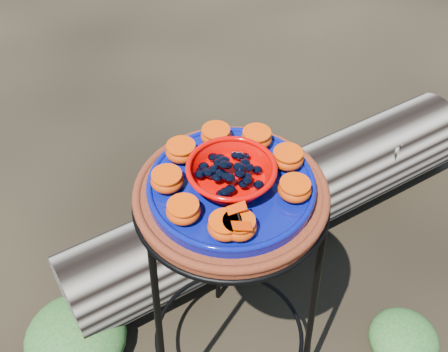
{
  "coord_description": "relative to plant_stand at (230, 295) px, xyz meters",
  "views": [
    {
      "loc": [
        -0.13,
        -0.75,
        1.55
      ],
      "look_at": [
        -0.01,
        0.0,
        0.78
      ],
      "focal_mm": 45.0,
      "sensor_mm": 36.0,
      "label": 1
    }
  ],
  "objects": [
    {
      "name": "plant_stand",
      "position": [
        0.0,
        0.0,
        0.0
      ],
      "size": [
        0.44,
        0.44,
        0.7
      ],
      "primitive_type": null,
      "color": "black",
      "rests_on": "ground"
    },
    {
      "name": "terracotta_saucer",
      "position": [
        0.0,
        0.0,
        0.37
      ],
      "size": [
        0.39,
        0.39,
        0.03
      ],
      "primitive_type": "cylinder",
      "color": "#3A1709",
      "rests_on": "plant_stand"
    },
    {
      "name": "cobalt_plate",
      "position": [
        0.0,
        0.0,
        0.39
      ],
      "size": [
        0.33,
        0.33,
        0.02
      ],
      "primitive_type": "cylinder",
      "color": "navy",
      "rests_on": "terracotta_saucer"
    },
    {
      "name": "red_bowl",
      "position": [
        0.0,
        0.0,
        0.43
      ],
      "size": [
        0.17,
        0.17,
        0.05
      ],
      "primitive_type": null,
      "color": "#C70200",
      "rests_on": "cobalt_plate"
    },
    {
      "name": "glass_gems",
      "position": [
        0.0,
        0.0,
        0.46
      ],
      "size": [
        0.13,
        0.13,
        0.02
      ],
      "primitive_type": null,
      "color": "black",
      "rests_on": "red_bowl"
    },
    {
      "name": "orange_half_0",
      "position": [
        -0.01,
        -0.12,
        0.42
      ],
      "size": [
        0.06,
        0.06,
        0.04
      ],
      "primitive_type": "ellipsoid",
      "color": "#AF3008",
      "rests_on": "cobalt_plate"
    },
    {
      "name": "orange_half_1",
      "position": [
        0.11,
        -0.05,
        0.42
      ],
      "size": [
        0.06,
        0.06,
        0.04
      ],
      "primitive_type": "ellipsoid",
      "color": "#AF3008",
      "rests_on": "cobalt_plate"
    },
    {
      "name": "orange_half_2",
      "position": [
        0.12,
        0.03,
        0.42
      ],
      "size": [
        0.06,
        0.06,
        0.04
      ],
      "primitive_type": "ellipsoid",
      "color": "#AF3008",
      "rests_on": "cobalt_plate"
    },
    {
      "name": "orange_half_3",
      "position": [
        0.07,
        0.1,
        0.42
      ],
      "size": [
        0.06,
        0.06,
        0.04
      ],
      "primitive_type": "ellipsoid",
      "color": "#AF3008",
      "rests_on": "cobalt_plate"
    },
    {
      "name": "orange_half_4",
      "position": [
        -0.01,
        0.12,
        0.42
      ],
      "size": [
        0.06,
        0.06,
        0.04
      ],
      "primitive_type": "ellipsoid",
      "color": "#AF3008",
      "rests_on": "cobalt_plate"
    },
    {
      "name": "orange_half_5",
      "position": [
        -0.09,
        0.09,
        0.42
      ],
      "size": [
        0.06,
        0.06,
        0.04
      ],
      "primitive_type": "ellipsoid",
      "color": "#AF3008",
      "rests_on": "cobalt_plate"
    },
    {
      "name": "orange_half_6",
      "position": [
        -0.12,
        0.01,
        0.42
      ],
      "size": [
        0.06,
        0.06,
        0.04
      ],
      "primitive_type": "ellipsoid",
      "color": "#AF3008",
      "rests_on": "cobalt_plate"
    },
    {
      "name": "orange_half_7",
      "position": [
        -0.1,
        -0.07,
        0.42
      ],
      "size": [
        0.06,
        0.06,
        0.04
      ],
      "primitive_type": "ellipsoid",
      "color": "#AF3008",
      "rests_on": "cobalt_plate"
    },
    {
      "name": "orange_half_8",
      "position": [
        -0.03,
        -0.12,
        0.42
      ],
      "size": [
        0.06,
        0.06,
        0.04
      ],
      "primitive_type": "ellipsoid",
      "color": "#AF3008",
      "rests_on": "cobalt_plate"
    },
    {
      "name": "butterfly",
      "position": [
        -0.01,
        -0.12,
        0.45
      ],
      "size": [
        0.08,
        0.05,
        0.01
      ],
      "primitive_type": null,
      "rotation": [
        0.0,
        0.0,
        0.04
      ],
      "color": "red",
      "rests_on": "orange_half_0"
    },
    {
      "name": "driftwood_log",
      "position": [
        0.24,
        0.47,
        -0.21
      ],
      "size": [
        1.52,
        0.93,
        0.28
      ],
      "primitive_type": null,
      "rotation": [
        0.0,
        0.0,
        0.39
      ],
      "color": "black",
      "rests_on": "ground"
    },
    {
      "name": "foliage_left",
      "position": [
        -0.43,
        0.1,
        -0.28
      ],
      "size": [
        0.29,
        0.29,
        0.15
      ],
      "primitive_type": "ellipsoid",
      "color": "#143F18",
      "rests_on": "ground"
    },
    {
      "name": "foliage_right",
      "position": [
        0.51,
        -0.04,
        -0.3
      ],
      "size": [
        0.2,
        0.2,
        0.1
      ],
      "primitive_type": "ellipsoid",
      "color": "#143F18",
      "rests_on": "ground"
    },
    {
      "name": "foliage_back",
      "position": [
        -0.1,
        0.46,
        -0.28
      ],
      "size": [
        0.3,
        0.3,
        0.15
      ],
      "primitive_type": "ellipsoid",
      "color": "#143F18",
      "rests_on": "ground"
    }
  ]
}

